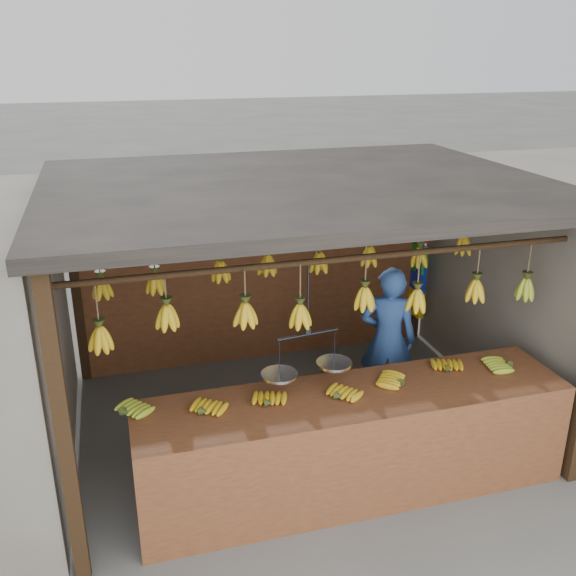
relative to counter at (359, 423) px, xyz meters
name	(u,v)px	position (x,y,z in m)	size (l,w,h in m)	color
ground	(296,421)	(-0.14, 1.23, -0.71)	(80.00, 80.00, 0.00)	#5B5B57
stall	(287,219)	(-0.14, 1.56, 1.26)	(4.30, 3.30, 2.40)	black
counter	(359,423)	(0.00, 0.00, 0.00)	(3.66, 0.80, 0.96)	brown
hanging_bananas	(296,266)	(-0.15, 1.23, 0.92)	(3.59, 2.24, 0.39)	gold
balance_scale	(307,364)	(-0.36, 0.23, 0.46)	(0.74, 0.34, 0.89)	black
vendor	(388,340)	(0.80, 1.23, 0.05)	(0.55, 0.36, 1.52)	#3359A5
bag_bundles	(419,267)	(1.80, 2.58, 0.28)	(0.08, 0.26, 1.29)	red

